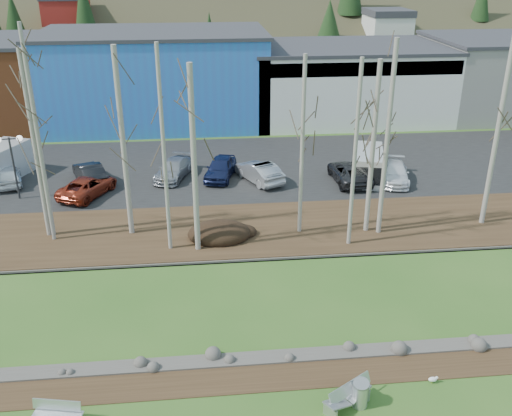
{
  "coord_description": "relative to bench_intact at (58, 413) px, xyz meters",
  "views": [
    {
      "loc": [
        -2.23,
        -14.84,
        14.61
      ],
      "look_at": [
        0.57,
        12.07,
        2.5
      ],
      "focal_mm": 40.0,
      "sensor_mm": 36.0,
      "label": 1
    }
  ],
  "objects": [
    {
      "name": "van_white",
      "position": [
        16.73,
        20.93,
        0.73
      ],
      "size": [
        3.06,
        4.97,
        2.02
      ],
      "rotation": [
        0.0,
        0.0,
        -0.26
      ],
      "color": "silver",
      "rests_on": "parking_lot"
    },
    {
      "name": "car_5",
      "position": [
        9.29,
        21.35,
        0.41
      ],
      "size": [
        3.1,
        4.44,
        1.39
      ],
      "primitive_type": "imported",
      "rotation": [
        0.0,
        0.0,
        3.58
      ],
      "color": "#B3B3B5",
      "rests_on": "parking_lot"
    },
    {
      "name": "building_grey",
      "position": [
        35.37,
        38.5,
        3.23
      ],
      "size": [
        14.28,
        12.24,
        7.3
      ],
      "color": "gray",
      "rests_on": "ground"
    },
    {
      "name": "dirt_mound",
      "position": [
        6.04,
        12.98,
        0.07
      ],
      "size": [
        3.51,
        2.48,
        0.69
      ],
      "primitive_type": "ellipsoid",
      "color": "black",
      "rests_on": "far_bank"
    },
    {
      "name": "birch_0",
      "position": [
        -3.25,
        14.4,
        4.85
      ],
      "size": [
        0.26,
        0.26,
        10.24
      ],
      "color": "#AFA99E",
      "rests_on": "far_bank"
    },
    {
      "name": "building_white",
      "position": [
        19.37,
        38.48,
        2.99
      ],
      "size": [
        18.36,
        12.24,
        6.8
      ],
      "color": "white",
      "rests_on": "ground"
    },
    {
      "name": "car_0",
      "position": [
        -7.89,
        22.61,
        0.38
      ],
      "size": [
        2.63,
        4.17,
        1.32
      ],
      "primitive_type": "imported",
      "rotation": [
        0.0,
        0.0,
        3.44
      ],
      "color": "white",
      "rests_on": "parking_lot"
    },
    {
      "name": "parking_lot",
      "position": [
        7.37,
        24.5,
        -0.35
      ],
      "size": [
        80.0,
        14.0,
        0.14
      ],
      "primitive_type": "cube",
      "color": "black",
      "rests_on": "ground"
    },
    {
      "name": "birch_2",
      "position": [
        1.13,
        14.18,
        4.91
      ],
      "size": [
        0.29,
        0.29,
        10.36
      ],
      "color": "#AFA99E",
      "rests_on": "far_bank"
    },
    {
      "name": "dirt_strip",
      "position": [
        7.37,
        1.6,
        -0.41
      ],
      "size": [
        80.0,
        1.8,
        0.03
      ],
      "primitive_type": "cube",
      "color": "#382616",
      "rests_on": "ground"
    },
    {
      "name": "building_blue",
      "position": [
        1.37,
        38.5,
        3.73
      ],
      "size": [
        20.4,
        12.24,
        8.3
      ],
      "color": "blue",
      "rests_on": "ground"
    },
    {
      "name": "litter_bin",
      "position": [
        10.39,
        -0.26,
        0.05
      ],
      "size": [
        0.7,
        0.7,
        0.95
      ],
      "primitive_type": "cylinder",
      "rotation": [
        0.0,
        0.0,
        -0.33
      ],
      "color": "silver",
      "rests_on": "ground"
    },
    {
      "name": "bench_intact",
      "position": [
        0.0,
        0.0,
        0.0
      ],
      "size": [
        1.75,
        0.83,
        0.84
      ],
      "rotation": [
        0.0,
        0.0,
        -0.21
      ],
      "color": "silver",
      "rests_on": "ground"
    },
    {
      "name": "seagull",
      "position": [
        13.42,
        0.6,
        -0.26
      ],
      "size": [
        0.4,
        0.19,
        0.29
      ],
      "rotation": [
        0.0,
        0.0,
        -0.11
      ],
      "color": "gold",
      "rests_on": "ground"
    },
    {
      "name": "car_6",
      "position": [
        15.37,
        20.67,
        0.39
      ],
      "size": [
        2.41,
        4.89,
        1.34
      ],
      "primitive_type": "imported",
      "rotation": [
        0.0,
        0.0,
        3.18
      ],
      "color": "#2A2A2C",
      "rests_on": "parking_lot"
    },
    {
      "name": "car_3",
      "position": [
        3.26,
        22.65,
        0.36
      ],
      "size": [
        3.07,
        4.73,
        1.27
      ],
      "primitive_type": "imported",
      "rotation": [
        0.0,
        0.0,
        -0.32
      ],
      "color": "#9899A0",
      "rests_on": "parking_lot"
    },
    {
      "name": "car_8",
      "position": [
        9.11,
        21.35,
        0.41
      ],
      "size": [
        3.1,
        4.44,
        1.39
      ],
      "primitive_type": "imported",
      "rotation": [
        0.0,
        0.0,
        3.58
      ],
      "color": "#B3B3B5",
      "rests_on": "parking_lot"
    },
    {
      "name": "car_2",
      "position": [
        -2.2,
        20.0,
        0.36
      ],
      "size": [
        3.92,
        5.05,
        1.27
      ],
      "primitive_type": "imported",
      "rotation": [
        0.0,
        0.0,
        2.68
      ],
      "color": "maroon",
      "rests_on": "parking_lot"
    },
    {
      "name": "car_4",
      "position": [
        6.55,
        22.29,
        0.45
      ],
      "size": [
        2.79,
        4.58,
        1.46
      ],
      "primitive_type": "imported",
      "rotation": [
        0.0,
        0.0,
        -0.27
      ],
      "color": "#19214A",
      "rests_on": "parking_lot"
    },
    {
      "name": "street_lamp",
      "position": [
        -6.56,
        19.93,
        3.01
      ],
      "size": [
        1.58,
        0.55,
        4.18
      ],
      "rotation": [
        0.0,
        0.0,
        0.14
      ],
      "color": "#262628",
      "rests_on": "parking_lot"
    },
    {
      "name": "far_bank_rocks",
      "position": [
        7.37,
        10.8,
        -0.42
      ],
      "size": [
        80.0,
        0.8,
        0.46
      ],
      "primitive_type": null,
      "color": "#47423D",
      "rests_on": "ground"
    },
    {
      "name": "car_7",
      "position": [
        18.5,
        20.33,
        0.36
      ],
      "size": [
        2.84,
        4.7,
        1.27
      ],
      "primitive_type": "imported",
      "rotation": [
        0.0,
        0.0,
        -0.26
      ],
      "color": "white",
      "rests_on": "parking_lot"
    },
    {
      "name": "birch_8",
      "position": [
        14.42,
        13.1,
        4.54
      ],
      "size": [
        0.26,
        0.26,
        9.62
      ],
      "color": "#AFA99E",
      "rests_on": "far_bank"
    },
    {
      "name": "birch_6",
      "position": [
        13.03,
        11.61,
        4.72
      ],
      "size": [
        0.21,
        0.21,
        9.97
      ],
      "color": "#AFA99E",
      "rests_on": "far_bank"
    },
    {
      "name": "car_1",
      "position": [
        -2.44,
        22.33,
        0.42
      ],
      "size": [
        3.05,
        4.51,
        1.41
      ],
      "primitive_type": "imported",
      "rotation": [
        0.0,
        0.0,
        3.55
      ],
      "color": "black",
      "rests_on": "parking_lot"
    },
    {
      "name": "birch_4",
      "position": [
        4.85,
        11.84,
        4.64
      ],
      "size": [
        0.29,
        0.29,
        9.82
      ],
      "color": "#AFA99E",
      "rests_on": "far_bank"
    },
    {
      "name": "birch_9",
      "position": [
        21.49,
        13.39,
        5.98
      ],
      "size": [
        0.28,
        0.28,
        12.51
      ],
      "color": "#AFA99E",
      "rests_on": "far_bank"
    },
    {
      "name": "birch_7",
      "position": [
        15.06,
        12.8,
        5.07
      ],
      "size": [
        0.26,
        0.26,
        10.69
      ],
      "color": "#AFA99E",
      "rests_on": "far_bank"
    },
    {
      "name": "birch_5",
      "position": [
        10.61,
        13.37,
        4.67
      ],
      "size": [
        0.22,
        0.22,
        9.89
      ],
      "color": "#AFA99E",
      "rests_on": "far_bank"
    },
    {
      "name": "birch_10",
      "position": [
        -3.47,
        14.4,
        4.85
      ],
      "size": [
        0.26,
        0.26,
        10.24
      ],
      "color": "#AFA99E",
      "rests_on": "far_bank"
    },
    {
      "name": "far_bank",
      "position": [
        7.37,
        14.0,
        -0.35
      ],
      "size": [
        80.0,
        7.0,
        0.15
      ],
      "primitive_type": "cube",
      "color": "#382616",
      "rests_on": "ground"
    },
    {
      "name": "bench_damaged",
      "position": [
        9.96,
        -0.23,
        0.02
      ],
      "size": [
        1.99,
        1.58,
        0.87
      ],
      "rotation": [
        0.0,
        0.0,
        0.56
      ],
      "color": "silver",
      "rests_on": "ground"
    },
    {
      "name": "birch_1",
      "position": [
        -3.08,
        13.8,
        5.49
      ],
      "size": [
        0.19,
        0.19,
        11.53
      ],
      "color": "#AFA99E",
      "rests_on": "far_bank"
    },
    {
      "name": "near_bank_rocks",
      "position": [
        7.37,
        2.6,
        -0.42
      ],
      "size": [
        80.0,
        0.8,
        0.5
      ],
      "primitive_type": null,
      "color": "#47423D",
      "rests_on": "ground"
    },
    {
      "name": "birch_3",
      "position": [
        3.37,
        12.07,
        5.1
      ],
      "size": [
        0.2,
        0.2,
        10.74
      ],
      "color": "#AFA99E",
      "rests_on": "far_bank"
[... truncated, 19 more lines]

